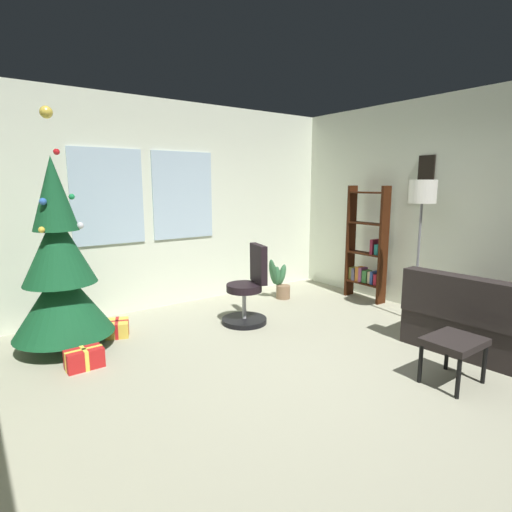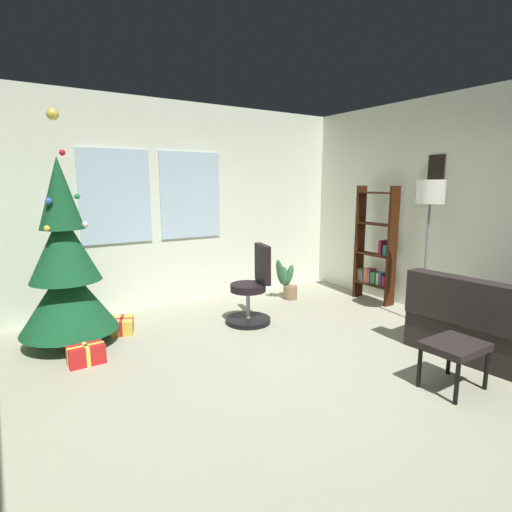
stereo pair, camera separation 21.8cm
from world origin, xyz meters
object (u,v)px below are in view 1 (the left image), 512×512
at_px(gift_box_gold, 117,328).
at_px(potted_plant, 279,281).
at_px(gift_box_green, 79,326).
at_px(office_chair, 248,293).
at_px(footstool, 454,345).
at_px(floor_lamp, 422,204).
at_px(gift_box_red, 84,359).
at_px(bookshelf, 366,251).
at_px(holiday_tree, 60,272).

bearing_deg(gift_box_gold, potted_plant, 1.98).
height_order(gift_box_green, office_chair, office_chair).
bearing_deg(potted_plant, footstool, -98.98).
xyz_separation_m(gift_box_gold, potted_plant, (2.47, 0.09, 0.19)).
height_order(office_chair, floor_lamp, floor_lamp).
relative_size(footstool, gift_box_gold, 1.35).
xyz_separation_m(footstool, floor_lamp, (1.21, 1.15, 1.13)).
bearing_deg(gift_box_gold, gift_box_red, -127.85).
distance_m(gift_box_red, bookshelf, 4.06).
bearing_deg(gift_box_green, gift_box_red, -100.35).
xyz_separation_m(bookshelf, floor_lamp, (-0.28, -1.01, 0.74)).
bearing_deg(office_chair, holiday_tree, 166.61).
bearing_deg(footstool, bookshelf, 55.43).
bearing_deg(office_chair, floor_lamp, -34.24).
height_order(gift_box_red, gift_box_green, gift_box_red).
bearing_deg(gift_box_red, gift_box_green, 79.65).
xyz_separation_m(gift_box_red, floor_lamp, (3.73, -1.05, 1.39)).
relative_size(gift_box_red, gift_box_gold, 0.93).
relative_size(footstool, gift_box_green, 1.25).
xyz_separation_m(footstool, potted_plant, (0.47, 2.95, -0.08)).
relative_size(footstool, potted_plant, 0.76).
xyz_separation_m(gift_box_green, office_chair, (1.80, -0.88, 0.31)).
xyz_separation_m(gift_box_gold, office_chair, (1.47, -0.53, 0.30)).
distance_m(footstool, potted_plant, 2.99).
distance_m(office_chair, potted_plant, 1.18).
height_order(holiday_tree, gift_box_green, holiday_tree).
bearing_deg(potted_plant, gift_box_green, 174.62).
xyz_separation_m(floor_lamp, potted_plant, (-0.74, 1.80, -1.21)).
bearing_deg(gift_box_green, holiday_tree, -119.31).
xyz_separation_m(gift_box_green, floor_lamp, (3.55, -2.06, 1.41)).
distance_m(footstool, gift_box_green, 3.98).
bearing_deg(bookshelf, footstool, -124.57).
height_order(gift_box_green, floor_lamp, floor_lamp).
relative_size(footstool, floor_lamp, 0.28).
bearing_deg(floor_lamp, potted_plant, 112.47).
bearing_deg(gift_box_green, gift_box_gold, -46.42).
distance_m(holiday_tree, potted_plant, 3.08).
distance_m(bookshelf, floor_lamp, 1.29).
relative_size(holiday_tree, potted_plant, 3.76).
bearing_deg(holiday_tree, office_chair, -13.39).
bearing_deg(holiday_tree, bookshelf, -9.22).
relative_size(holiday_tree, bookshelf, 1.45).
height_order(gift_box_gold, bookshelf, bookshelf).
distance_m(bookshelf, potted_plant, 1.37).
bearing_deg(bookshelf, gift_box_red, 179.46).
height_order(office_chair, bookshelf, bookshelf).
bearing_deg(gift_box_gold, footstool, -55.02).
bearing_deg(gift_box_green, office_chair, -25.98).
xyz_separation_m(gift_box_red, bookshelf, (4.01, -0.04, 0.64)).
bearing_deg(office_chair, footstool, -77.16).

